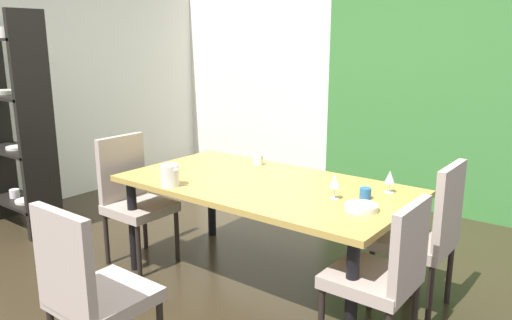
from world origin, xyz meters
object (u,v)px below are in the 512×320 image
chair_right_near (385,271)px  wine_glass_near_shelf (390,178)px  serving_bowl_center (361,207)px  cup_front (258,160)px  chair_head_near (89,288)px  wine_glass_north (335,182)px  dining_table (264,193)px  pitcher_south (170,175)px  chair_right_far (427,231)px  chair_left_near (133,194)px  cup_near_window (365,193)px  display_shelf (13,123)px

chair_right_near → wine_glass_near_shelf: size_ratio=6.27×
serving_bowl_center → cup_front: 1.22m
chair_head_near → wine_glass_north: bearing=67.2°
wine_glass_near_shelf → chair_head_near: bearing=-114.9°
dining_table → cup_front: cup_front is taller
pitcher_south → chair_right_far: bearing=27.2°
chair_right_far → chair_right_near: chair_right_far is taller
chair_right_near → pitcher_south: bearing=95.3°
dining_table → chair_right_near: 1.09m
chair_head_near → wine_glass_near_shelf: bearing=65.1°
chair_right_far → serving_bowl_center: chair_right_far is taller
pitcher_south → chair_left_near: bearing=166.7°
cup_near_window → chair_right_near: bearing=-51.8°
wine_glass_near_shelf → wine_glass_north: size_ratio=0.92×
dining_table → wine_glass_north: 0.59m
wine_glass_near_shelf → chair_right_far: bearing=1.5°
chair_left_near → chair_right_near: size_ratio=1.08×
cup_front → chair_right_near: bearing=-26.6°
wine_glass_north → wine_glass_near_shelf: bearing=57.0°
chair_right_near → pitcher_south: chair_right_near is taller
chair_right_near → wine_glass_near_shelf: 0.75m
chair_left_near → pitcher_south: chair_left_near is taller
chair_head_near → display_shelf: (-2.42, 0.92, 0.45)m
chair_head_near → serving_bowl_center: chair_head_near is taller
wine_glass_north → display_shelf: bearing=-171.3°
chair_head_near → wine_glass_north: 1.53m
chair_left_near → chair_head_near: size_ratio=1.03×
wine_glass_near_shelf → chair_left_near: bearing=-161.0°
chair_left_near → chair_right_near: bearing=90.0°
wine_glass_near_shelf → dining_table: bearing=-158.2°
pitcher_south → display_shelf: bearing=-179.1°
display_shelf → wine_glass_near_shelf: (3.21, 0.79, -0.14)m
dining_table → cup_near_window: (0.71, 0.09, 0.11)m
display_shelf → wine_glass_near_shelf: 3.31m
chair_right_far → chair_right_near: size_ratio=1.08×
chair_left_near → chair_head_near: bearing=43.0°
pitcher_south → cup_near_window: bearing=25.1°
chair_head_near → cup_near_window: (0.73, 1.49, 0.25)m
chair_right_near → chair_left_near: bearing=90.0°
chair_left_near → serving_bowl_center: bearing=96.3°
display_shelf → chair_left_near: bearing=6.9°
serving_bowl_center → pitcher_south: (-1.24, -0.34, 0.06)m
dining_table → cup_front: bearing=132.4°
chair_left_near → wine_glass_near_shelf: bearing=109.0°
dining_table → cup_near_window: cup_near_window is taller
chair_left_near → serving_bowl_center: size_ratio=5.02×
chair_right_near → cup_near_window: bearing=38.2°
chair_right_far → wine_glass_north: (-0.48, -0.34, 0.32)m
display_shelf → cup_front: 2.28m
serving_bowl_center → wine_glass_north: bearing=158.3°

